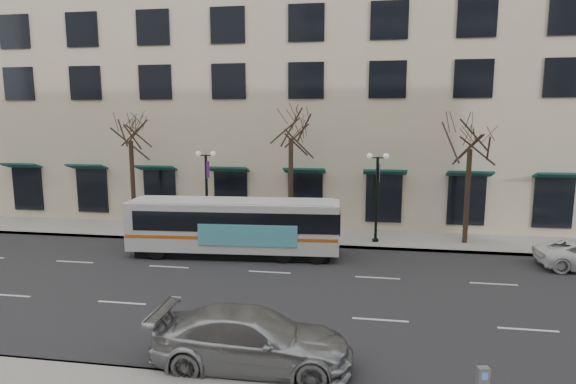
% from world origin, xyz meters
% --- Properties ---
extents(ground, '(160.00, 160.00, 0.00)m').
position_xyz_m(ground, '(0.00, 0.00, 0.00)').
color(ground, black).
rests_on(ground, ground).
extents(sidewalk_far, '(80.00, 4.00, 0.15)m').
position_xyz_m(sidewalk_far, '(5.00, 9.00, 0.07)').
color(sidewalk_far, gray).
rests_on(sidewalk_far, ground).
extents(building_hotel, '(40.00, 20.00, 24.00)m').
position_xyz_m(building_hotel, '(-2.00, 21.00, 12.00)').
color(building_hotel, '#C1B693').
rests_on(building_hotel, ground).
extents(tree_far_left, '(3.60, 3.60, 8.34)m').
position_xyz_m(tree_far_left, '(-10.00, 8.80, 6.70)').
color(tree_far_left, black).
rests_on(tree_far_left, ground).
extents(tree_far_mid, '(3.60, 3.60, 8.55)m').
position_xyz_m(tree_far_mid, '(0.00, 8.80, 6.91)').
color(tree_far_mid, black).
rests_on(tree_far_mid, ground).
extents(tree_far_right, '(3.60, 3.60, 8.06)m').
position_xyz_m(tree_far_right, '(10.00, 8.80, 6.42)').
color(tree_far_right, black).
rests_on(tree_far_right, ground).
extents(lamp_post_left, '(1.22, 0.45, 5.21)m').
position_xyz_m(lamp_post_left, '(-4.99, 8.20, 2.94)').
color(lamp_post_left, black).
rests_on(lamp_post_left, ground).
extents(lamp_post_right, '(1.22, 0.45, 5.21)m').
position_xyz_m(lamp_post_right, '(5.01, 8.20, 2.94)').
color(lamp_post_right, black).
rests_on(lamp_post_right, ground).
extents(city_bus, '(11.08, 3.13, 2.97)m').
position_xyz_m(city_bus, '(-2.28, 4.68, 1.62)').
color(city_bus, silver).
rests_on(city_bus, ground).
extents(silver_car, '(5.89, 2.44, 1.70)m').
position_xyz_m(silver_car, '(1.22, -6.20, 0.85)').
color(silver_car, '#979A9E').
rests_on(silver_car, ground).
extents(pay_station, '(0.31, 0.23, 1.27)m').
position_xyz_m(pay_station, '(7.20, -7.86, 1.07)').
color(pay_station, gray).
rests_on(pay_station, sidewalk_near).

